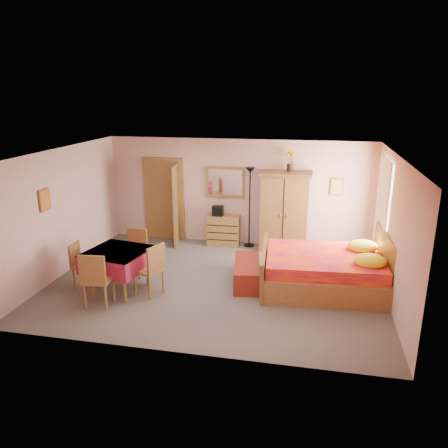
% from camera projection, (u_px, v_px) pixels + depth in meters
% --- Properties ---
extents(floor, '(6.50, 6.50, 0.00)m').
position_uv_depth(floor, '(216.00, 283.00, 8.78)').
color(floor, '#605A54').
rests_on(floor, ground).
extents(ceiling, '(6.50, 6.50, 0.00)m').
position_uv_depth(ceiling, '(215.00, 153.00, 8.01)').
color(ceiling, brown).
rests_on(ceiling, wall_back).
extents(wall_back, '(6.50, 0.10, 2.60)m').
position_uv_depth(wall_back, '(238.00, 192.00, 10.74)').
color(wall_back, '#D7A79C').
rests_on(wall_back, floor).
extents(wall_front, '(6.50, 0.10, 2.60)m').
position_uv_depth(wall_front, '(177.00, 271.00, 6.05)').
color(wall_front, '#D7A79C').
rests_on(wall_front, floor).
extents(wall_left, '(0.10, 5.00, 2.60)m').
position_uv_depth(wall_left, '(63.00, 212.00, 9.02)').
color(wall_left, '#D7A79C').
rests_on(wall_left, floor).
extents(wall_right, '(0.10, 5.00, 2.60)m').
position_uv_depth(wall_right, '(394.00, 231.00, 7.77)').
color(wall_right, '#D7A79C').
rests_on(wall_right, floor).
extents(doorway, '(1.06, 0.12, 2.15)m').
position_uv_depth(doorway, '(164.00, 200.00, 11.15)').
color(doorway, '#9E6B35').
rests_on(doorway, floor).
extents(window, '(0.08, 1.40, 1.95)m').
position_uv_depth(window, '(383.00, 206.00, 8.86)').
color(window, white).
rests_on(window, wall_right).
extents(picture_left, '(0.04, 0.32, 0.42)m').
position_uv_depth(picture_left, '(45.00, 200.00, 8.33)').
color(picture_left, orange).
rests_on(picture_left, wall_left).
extents(picture_back, '(0.30, 0.04, 0.40)m').
position_uv_depth(picture_back, '(337.00, 187.00, 10.18)').
color(picture_back, '#D8BF59').
rests_on(picture_back, wall_back).
extents(chest_of_drawers, '(0.81, 0.43, 0.75)m').
position_uv_depth(chest_of_drawers, '(224.00, 230.00, 10.84)').
color(chest_of_drawers, olive).
rests_on(chest_of_drawers, floor).
extents(wall_mirror, '(0.97, 0.07, 0.76)m').
position_uv_depth(wall_mirror, '(225.00, 182.00, 10.70)').
color(wall_mirror, white).
rests_on(wall_mirror, wall_back).
extents(stereo, '(0.27, 0.20, 0.25)m').
position_uv_depth(stereo, '(218.00, 211.00, 10.71)').
color(stereo, black).
rests_on(stereo, chest_of_drawers).
extents(floor_lamp, '(0.32, 0.32, 1.97)m').
position_uv_depth(floor_lamp, '(250.00, 208.00, 10.57)').
color(floor_lamp, black).
rests_on(floor_lamp, floor).
extents(wardrobe, '(1.22, 0.64, 1.91)m').
position_uv_depth(wardrobe, '(284.00, 212.00, 10.33)').
color(wardrobe, '#976333').
rests_on(wardrobe, floor).
extents(sunflower_vase, '(0.19, 0.19, 0.46)m').
position_uv_depth(sunflower_vase, '(290.00, 161.00, 10.08)').
color(sunflower_vase, yellow).
rests_on(sunflower_vase, wardrobe).
extents(bed, '(2.53, 2.06, 1.11)m').
position_uv_depth(bed, '(324.00, 261.00, 8.42)').
color(bed, '#C1123C').
rests_on(bed, floor).
extents(bench, '(0.67, 1.37, 0.44)m').
position_uv_depth(bench, '(247.00, 272.00, 8.72)').
color(bench, maroon).
rests_on(bench, floor).
extents(dining_table, '(1.27, 1.27, 0.80)m').
position_uv_depth(dining_table, '(119.00, 270.00, 8.35)').
color(dining_table, maroon).
rests_on(dining_table, floor).
extents(chair_south, '(0.50, 0.50, 1.03)m').
position_uv_depth(chair_south, '(98.00, 278.00, 7.72)').
color(chair_south, olive).
rests_on(chair_south, floor).
extents(chair_north, '(0.45, 0.45, 0.96)m').
position_uv_depth(chair_north, '(134.00, 253.00, 9.03)').
color(chair_north, olive).
rests_on(chair_north, floor).
extents(chair_west, '(0.41, 0.41, 0.88)m').
position_uv_depth(chair_west, '(84.00, 265.00, 8.50)').
color(chair_west, '#A77138').
rests_on(chair_west, floor).
extents(chair_east, '(0.59, 0.59, 1.01)m').
position_uv_depth(chair_east, '(148.00, 269.00, 8.15)').
color(chair_east, '#A77A38').
rests_on(chair_east, floor).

